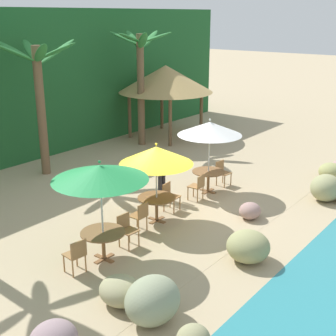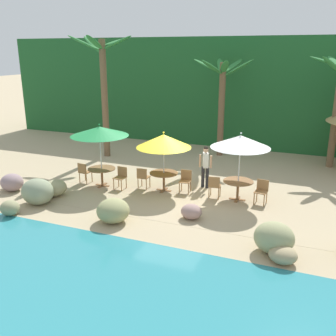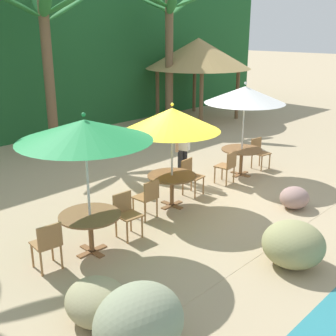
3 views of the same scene
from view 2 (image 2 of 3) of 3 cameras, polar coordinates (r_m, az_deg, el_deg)
ground_plane at (r=14.72m, az=0.75°, el=-3.71°), size 120.00×120.00×0.00m
terrace_deck at (r=14.72m, az=0.75°, el=-3.70°), size 18.00×5.20×0.01m
foliage_backdrop at (r=22.49m, az=9.21°, el=11.27°), size 28.00×2.40×6.00m
rock_seawall at (r=12.28m, az=-6.55°, el=-6.42°), size 17.14×2.97×0.94m
umbrella_green at (r=15.07m, az=-10.27°, el=5.47°), size 2.28×2.28×2.56m
dining_table_green at (r=15.48m, az=-9.95°, el=-0.50°), size 1.10×1.10×0.74m
chair_green_seaward at (r=15.12m, az=-7.10°, el=-1.20°), size 0.45×0.45×0.87m
chair_green_inland at (r=15.96m, az=-12.54°, el=-0.49°), size 0.47×0.47×0.87m
umbrella_yellow at (r=14.33m, az=-0.65°, el=4.09°), size 2.10×2.10×2.36m
dining_table_yellow at (r=14.71m, az=-0.63°, el=-1.17°), size 1.10×1.10×0.74m
chair_yellow_seaward at (r=14.63m, az=2.67°, el=-1.73°), size 0.46×0.47×0.87m
chair_yellow_inland at (r=14.98m, az=-3.79°, el=-1.28°), size 0.43×0.44×0.87m
umbrella_white at (r=13.59m, az=10.87°, el=3.94°), size 2.12×2.12×2.54m
dining_table_white at (r=14.04m, az=10.50°, el=-2.40°), size 1.10×1.10×0.74m
chair_white_seaward at (r=13.94m, az=13.91°, el=-3.21°), size 0.47×0.47×0.87m
chair_white_inland at (r=14.10m, az=7.00°, el=-2.58°), size 0.45×0.46×0.87m
palm_tree_nearest at (r=19.42m, az=-9.71°, el=13.06°), size 3.12×3.18×6.01m
palm_tree_second at (r=19.56m, az=8.13°, el=11.53°), size 3.20×3.15×4.92m
waiter_in_white at (r=15.01m, az=5.66°, el=0.60°), size 0.52×0.39×1.70m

